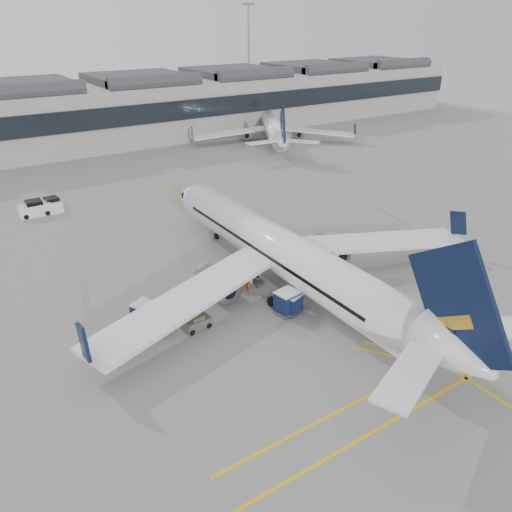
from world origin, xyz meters
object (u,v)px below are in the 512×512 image
ramp_agent_a (249,282)px  ramp_agent_b (235,281)px  baggage_cart_a (287,302)px  pushback_tug (196,322)px  belt_loader (232,277)px  airliner_main (286,255)px

ramp_agent_a → ramp_agent_b: bearing=71.7°
baggage_cart_a → ramp_agent_b: (-1.56, 5.91, -0.23)m
pushback_tug → baggage_cart_a: bearing=-21.0°
baggage_cart_a → ramp_agent_a: bearing=89.4°
ramp_agent_a → pushback_tug: 7.42m
belt_loader → airliner_main: bearing=-23.0°
baggage_cart_a → pushback_tug: bearing=156.1°
baggage_cart_a → pushback_tug: (-7.52, 2.12, -0.54)m
ramp_agent_b → pushback_tug: (-5.96, -3.79, -0.31)m
ramp_agent_a → baggage_cart_a: bearing=-142.6°
belt_loader → baggage_cart_a: (1.10, -7.19, 0.59)m
ramp_agent_a → ramp_agent_b: size_ratio=1.06×
belt_loader → ramp_agent_b: size_ratio=2.49×
baggage_cart_a → ramp_agent_b: 6.11m
ramp_agent_a → ramp_agent_b: 1.35m
ramp_agent_b → ramp_agent_a: bearing=92.1°
airliner_main → ramp_agent_a: size_ratio=23.67×
ramp_agent_a → airliner_main: bearing=-82.8°
airliner_main → pushback_tug: bearing=-171.2°
belt_loader → baggage_cart_a: 7.30m
baggage_cart_a → pushback_tug: baggage_cart_a is taller
belt_loader → baggage_cart_a: size_ratio=2.00×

